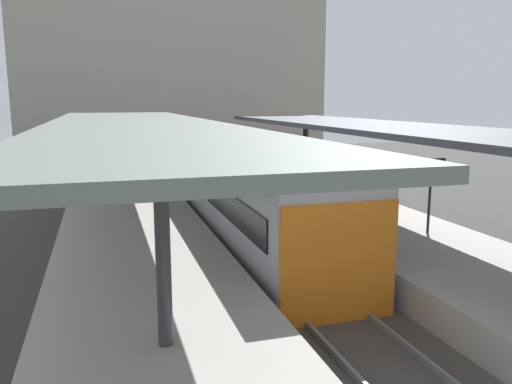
% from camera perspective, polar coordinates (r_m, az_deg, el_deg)
% --- Properties ---
extents(ground_plane, '(80.00, 80.00, 0.00)m').
position_cam_1_polar(ground_plane, '(14.25, 3.08, -9.71)').
color(ground_plane, '#383835').
extents(platform_left, '(4.40, 28.00, 1.00)m').
position_cam_1_polar(platform_left, '(13.33, -12.64, -9.10)').
color(platform_left, '#ADA8A0').
rests_on(platform_left, ground_plane).
extents(platform_right, '(4.40, 28.00, 1.00)m').
position_cam_1_polar(platform_right, '(15.75, 16.28, -6.24)').
color(platform_right, '#ADA8A0').
rests_on(platform_right, ground_plane).
extents(track_ballast, '(3.20, 28.00, 0.20)m').
position_cam_1_polar(track_ballast, '(14.21, 3.08, -9.33)').
color(track_ballast, '#4C4742').
rests_on(track_ballast, ground_plane).
extents(rail_near_side, '(0.08, 28.00, 0.14)m').
position_cam_1_polar(rail_near_side, '(13.94, 0.27, -8.97)').
color(rail_near_side, slate).
rests_on(rail_near_side, track_ballast).
extents(rail_far_side, '(0.08, 28.00, 0.14)m').
position_cam_1_polar(rail_far_side, '(14.41, 5.81, -8.37)').
color(rail_far_side, slate).
rests_on(rail_far_side, track_ballast).
extents(commuter_train, '(2.78, 16.07, 3.10)m').
position_cam_1_polar(commuter_train, '(18.06, -1.87, 0.26)').
color(commuter_train, '#ADADB2').
rests_on(commuter_train, track_ballast).
extents(canopy_left, '(4.18, 21.00, 3.33)m').
position_cam_1_polar(canopy_left, '(14.01, -13.69, 7.31)').
color(canopy_left, '#333335').
rests_on(canopy_left, platform_left).
extents(canopy_right, '(4.18, 21.00, 3.12)m').
position_cam_1_polar(canopy_right, '(16.34, 14.20, 6.93)').
color(canopy_right, '#333335').
rests_on(canopy_right, platform_right).
extents(platform_bench, '(1.40, 0.41, 0.86)m').
position_cam_1_polar(platform_bench, '(18.80, 11.96, -0.37)').
color(platform_bench, black).
rests_on(platform_bench, platform_right).
extents(platform_sign, '(0.90, 0.08, 2.21)m').
position_cam_1_polar(platform_sign, '(15.60, 19.08, 1.45)').
color(platform_sign, '#262628').
rests_on(platform_sign, platform_right).
extents(passenger_near_bench, '(0.36, 0.36, 1.73)m').
position_cam_1_polar(passenger_near_bench, '(21.28, 9.84, 2.11)').
color(passenger_near_bench, '#232328').
rests_on(passenger_near_bench, platform_right).
extents(station_building_backdrop, '(18.00, 6.00, 11.00)m').
position_cam_1_polar(station_building_backdrop, '(32.88, -9.30, 11.24)').
color(station_building_backdrop, '#A89E8E').
rests_on(station_building_backdrop, ground_plane).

